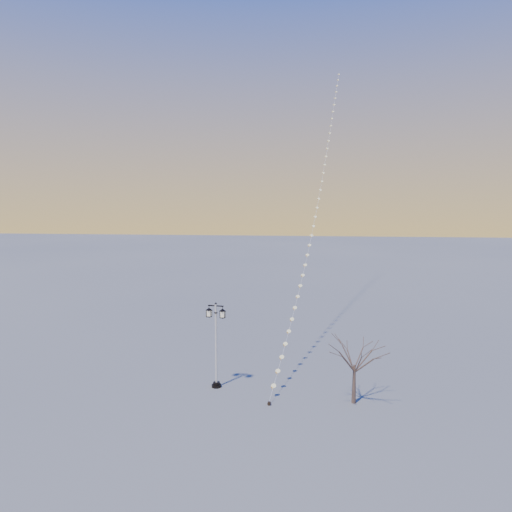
# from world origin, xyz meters

# --- Properties ---
(ground) EXTENTS (300.00, 300.00, 0.00)m
(ground) POSITION_xyz_m (0.00, 0.00, 0.00)
(ground) COLOR slate
(ground) RESTS_ON ground
(street_lamp) EXTENTS (1.34, 0.60, 5.31)m
(street_lamp) POSITION_xyz_m (-1.94, 0.71, 2.94)
(street_lamp) COLOR black
(street_lamp) RESTS_ON ground
(bare_tree) EXTENTS (2.44, 2.44, 4.04)m
(bare_tree) POSITION_xyz_m (6.30, -0.57, 2.81)
(bare_tree) COLOR brown
(bare_tree) RESTS_ON ground
(kite_train) EXTENTS (5.49, 41.89, 29.14)m
(kite_train) POSITION_xyz_m (4.01, 19.14, 14.46)
(kite_train) COLOR black
(kite_train) RESTS_ON ground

